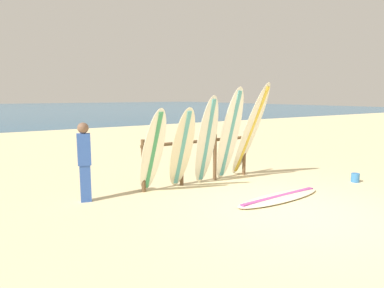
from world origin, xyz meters
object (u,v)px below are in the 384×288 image
sand_bucket (355,178)px  surfboard_rack (199,153)px  surfboard_leaning_left (182,149)px  surfboard_leaning_center (230,135)px  surfboard_leaning_far_left (153,151)px  surfboard_lying_on_sand (279,197)px  surfboard_leaning_center_left (207,141)px  beachgoer_standing (84,159)px  surfboard_leaning_center_right (250,131)px

sand_bucket → surfboard_rack: bearing=147.1°
surfboard_leaning_left → surfboard_leaning_center: surfboard_leaning_center is taller
surfboard_rack → surfboard_leaning_far_left: size_ratio=1.62×
surfboard_leaning_far_left → surfboard_leaning_left: 0.68m
surfboard_lying_on_sand → surfboard_rack: bearing=107.6°
surfboard_rack → surfboard_leaning_center: 0.88m
sand_bucket → surfboard_leaning_far_left: bearing=159.1°
surfboard_leaning_left → surfboard_leaning_center_left: bearing=8.4°
surfboard_leaning_left → sand_bucket: surfboard_leaning_left is taller
surfboard_leaning_far_left → surfboard_lying_on_sand: (2.04, -1.70, -0.91)m
surfboard_rack → surfboard_leaning_far_left: bearing=-167.1°
beachgoer_standing → sand_bucket: 6.39m
surfboard_rack → beachgoer_standing: bearing=179.7°
surfboard_rack → surfboard_leaning_center_left: size_ratio=1.43×
surfboard_leaning_center_left → surfboard_leaning_center_right: surfboard_leaning_center_right is taller
surfboard_rack → sand_bucket: surfboard_rack is taller
surfboard_rack → surfboard_leaning_far_left: (-1.40, -0.32, 0.21)m
surfboard_leaning_center → surfboard_leaning_left: bearing=-178.1°
surfboard_leaning_center_left → surfboard_leaning_center: size_ratio=0.91×
surfboard_leaning_center_left → sand_bucket: 3.82m
surfboard_rack → surfboard_leaning_left: (-0.72, -0.39, 0.22)m
surfboard_leaning_left → beachgoer_standing: 2.06m
surfboard_leaning_center_right → sand_bucket: size_ratio=11.19×
surfboard_leaning_center_right → beachgoer_standing: surfboard_leaning_center_right is taller
surfboard_rack → surfboard_leaning_center_left: (0.03, -0.28, 0.33)m
surfboard_rack → surfboard_lying_on_sand: surfboard_rack is taller
surfboard_leaning_center_left → beachgoer_standing: bearing=174.0°
surfboard_leaning_far_left → surfboard_leaning_center: size_ratio=0.81×
surfboard_leaning_far_left → surfboard_leaning_center_left: bearing=1.8°
surfboard_leaning_left → beachgoer_standing: surfboard_leaning_left is taller
surfboard_leaning_far_left → sand_bucket: size_ratio=8.63×
surfboard_leaning_left → surfboard_lying_on_sand: size_ratio=0.82×
sand_bucket → surfboard_leaning_center_right: bearing=135.9°
surfboard_leaning_center_right → sand_bucket: surfboard_leaning_center_right is taller
surfboard_leaning_center_right → surfboard_lying_on_sand: bearing=-113.8°
surfboard_leaning_far_left → beachgoer_standing: size_ratio=1.18×
surfboard_leaning_left → beachgoer_standing: size_ratio=1.19×
surfboard_leaning_left → surfboard_leaning_far_left: bearing=174.4°
surfboard_leaning_left → surfboard_leaning_center_right: surfboard_leaning_center_right is taller
surfboard_leaning_center_right → surfboard_leaning_center_left: bearing=178.8°
surfboard_leaning_center → surfboard_lying_on_sand: size_ratio=1.01×
surfboard_leaning_left → surfboard_lying_on_sand: 2.31m
surfboard_rack → surfboard_leaning_center_right: surfboard_leaning_center_right is taller
surfboard_leaning_center_left → surfboard_leaning_center: surfboard_leaning_center is taller
surfboard_leaning_far_left → surfboard_leaning_left: (0.68, -0.07, 0.00)m
sand_bucket → surfboard_lying_on_sand: bearing=178.2°
beachgoer_standing → sand_bucket: (5.98, -2.11, -0.77)m
surfboard_leaning_center → sand_bucket: (2.56, -1.76, -1.06)m
surfboard_leaning_center → sand_bucket: 3.28m
surfboard_leaning_center_right → surfboard_rack: bearing=167.7°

